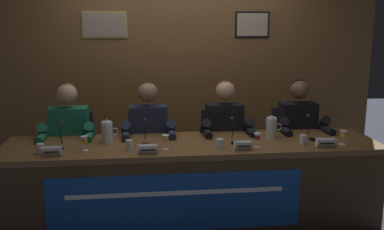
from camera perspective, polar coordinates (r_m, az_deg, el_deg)
name	(u,v)px	position (r m, az deg, el deg)	size (l,w,h in m)	color
ground_plane	(192,220)	(4.16, 0.00, -13.47)	(12.00, 12.00, 0.00)	#383D4C
wall_back_panelled	(180,66)	(5.03, -1.62, 6.42)	(4.52, 0.14, 2.60)	brown
conference_table	(193,172)	(3.87, 0.12, -7.38)	(3.32, 0.79, 0.74)	brown
chair_far_left	(73,160)	(4.58, -15.14, -5.59)	(0.44, 0.44, 0.91)	black
panelist_far_left	(69,138)	(4.31, -15.72, -2.88)	(0.51, 0.48, 1.23)	black
nameplate_far_left	(51,151)	(3.68, -17.78, -4.53)	(0.16, 0.06, 0.08)	white
juice_glass_far_left	(85,141)	(3.75, -13.77, -3.25)	(0.06, 0.06, 0.12)	white
water_cup_far_left	(41,149)	(3.77, -19.05, -4.23)	(0.06, 0.06, 0.08)	silver
microphone_far_left	(60,140)	(3.87, -16.73, -3.12)	(0.06, 0.17, 0.22)	black
chair_center_left	(149,157)	(4.52, -5.61, -5.44)	(0.44, 0.44, 0.91)	black
panelist_center_left	(149,136)	(4.25, -5.64, -2.68)	(0.51, 0.48, 1.23)	black
nameplate_center_left	(148,149)	(3.57, -5.73, -4.46)	(0.16, 0.06, 0.08)	white
juice_glass_center_left	(166,139)	(3.68, -3.45, -3.18)	(0.06, 0.06, 0.12)	white
water_cup_center_left	(129,146)	(3.71, -8.13, -3.95)	(0.06, 0.06, 0.08)	silver
microphone_center_left	(145,136)	(3.85, -6.08, -2.74)	(0.06, 0.17, 0.22)	black
chair_center_right	(222,154)	(4.59, 3.88, -5.13)	(0.44, 0.44, 0.91)	black
panelist_center_right	(226,133)	(4.33, 4.40, -2.40)	(0.51, 0.48, 1.23)	black
nameplate_center_right	(243,146)	(3.69, 6.65, -3.96)	(0.15, 0.06, 0.08)	white
juice_glass_center_right	(258,137)	(3.78, 8.50, -2.89)	(0.06, 0.06, 0.12)	white
water_cup_center_right	(220,144)	(3.71, 3.62, -3.82)	(0.06, 0.06, 0.08)	silver
microphone_center_right	(234,134)	(3.90, 5.43, -2.53)	(0.06, 0.17, 0.22)	black
chair_far_right	(292,152)	(4.78, 12.84, -4.72)	(0.44, 0.44, 0.91)	black
panelist_far_right	(300,131)	(4.53, 13.82, -2.07)	(0.51, 0.48, 1.23)	black
nameplate_far_right	(326,143)	(3.92, 17.02, -3.47)	(0.17, 0.06, 0.08)	white
juice_glass_far_right	(343,135)	(4.04, 19.03, -2.46)	(0.06, 0.06, 0.12)	white
water_cup_far_right	(303,140)	(3.96, 14.21, -3.16)	(0.06, 0.06, 0.08)	silver
microphone_far_right	(311,131)	(4.14, 15.15, -2.05)	(0.06, 0.17, 0.22)	black
water_pitcher_left_side	(107,132)	(3.95, -10.94, -2.20)	(0.15, 0.10, 0.21)	silver
water_pitcher_right_side	(272,128)	(4.11, 10.28, -1.62)	(0.15, 0.10, 0.21)	silver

